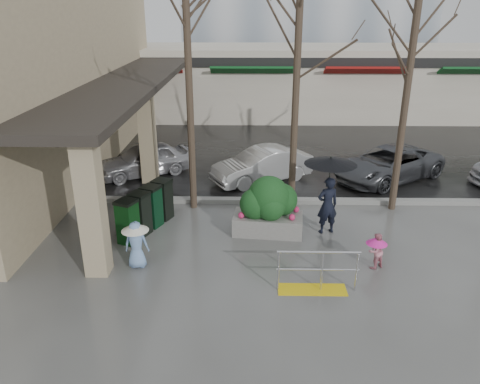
{
  "coord_description": "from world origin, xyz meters",
  "views": [
    {
      "loc": [
        -0.21,
        -10.54,
        6.17
      ],
      "look_at": [
        -0.44,
        1.7,
        1.3
      ],
      "focal_mm": 35.0,
      "sensor_mm": 36.0,
      "label": 1
    }
  ],
  "objects_px": {
    "tree_midwest": "(298,41)",
    "car_a": "(145,159)",
    "planter": "(269,206)",
    "child_pink": "(376,248)",
    "woman": "(329,185)",
    "tree_mideast": "(412,55)",
    "child_blue": "(136,241)",
    "car_c": "(388,164)",
    "tree_west": "(188,46)",
    "news_boxes": "(146,210)",
    "car_b": "(262,165)",
    "handrail": "(315,276)"
  },
  "relations": [
    {
      "from": "child_pink",
      "to": "planter",
      "type": "bearing_deg",
      "value": -66.6
    },
    {
      "from": "tree_midwest",
      "to": "tree_mideast",
      "type": "xyz_separation_m",
      "value": [
        3.3,
        -0.0,
        -0.37
      ]
    },
    {
      "from": "handrail",
      "to": "tree_west",
      "type": "height_order",
      "value": "tree_west"
    },
    {
      "from": "child_blue",
      "to": "car_b",
      "type": "distance_m",
      "value": 7.12
    },
    {
      "from": "car_c",
      "to": "planter",
      "type": "bearing_deg",
      "value": -80.05
    },
    {
      "from": "car_b",
      "to": "child_blue",
      "type": "bearing_deg",
      "value": -57.18
    },
    {
      "from": "planter",
      "to": "car_a",
      "type": "relative_size",
      "value": 0.56
    },
    {
      "from": "handrail",
      "to": "child_pink",
      "type": "distance_m",
      "value": 1.96
    },
    {
      "from": "handrail",
      "to": "child_pink",
      "type": "relative_size",
      "value": 2.0
    },
    {
      "from": "car_a",
      "to": "tree_west",
      "type": "bearing_deg",
      "value": 6.07
    },
    {
      "from": "tree_west",
      "to": "planter",
      "type": "distance_m",
      "value": 5.2
    },
    {
      "from": "tree_mideast",
      "to": "planter",
      "type": "relative_size",
      "value": 3.13
    },
    {
      "from": "handrail",
      "to": "car_b",
      "type": "bearing_deg",
      "value": 98.29
    },
    {
      "from": "tree_west",
      "to": "child_pink",
      "type": "bearing_deg",
      "value": -36.84
    },
    {
      "from": "child_pink",
      "to": "car_c",
      "type": "xyz_separation_m",
      "value": [
        2.08,
        6.51,
        0.08
      ]
    },
    {
      "from": "tree_mideast",
      "to": "car_c",
      "type": "distance_m",
      "value": 5.09
    },
    {
      "from": "handrail",
      "to": "woman",
      "type": "distance_m",
      "value": 3.3
    },
    {
      "from": "tree_mideast",
      "to": "news_boxes",
      "type": "bearing_deg",
      "value": -167.59
    },
    {
      "from": "planter",
      "to": "child_pink",
      "type": "bearing_deg",
      "value": -36.61
    },
    {
      "from": "child_blue",
      "to": "car_a",
      "type": "xyz_separation_m",
      "value": [
        -1.25,
        6.95,
        -0.1
      ]
    },
    {
      "from": "car_a",
      "to": "car_c",
      "type": "height_order",
      "value": "same"
    },
    {
      "from": "car_a",
      "to": "child_pink",
      "type": "bearing_deg",
      "value": 16.89
    },
    {
      "from": "woman",
      "to": "car_c",
      "type": "relative_size",
      "value": 0.51
    },
    {
      "from": "child_pink",
      "to": "tree_west",
      "type": "bearing_deg",
      "value": -66.83
    },
    {
      "from": "tree_mideast",
      "to": "child_pink",
      "type": "xyz_separation_m",
      "value": [
        -1.5,
        -3.75,
        -4.31
      ]
    },
    {
      "from": "child_blue",
      "to": "car_c",
      "type": "xyz_separation_m",
      "value": [
        8.08,
        6.58,
        -0.1
      ]
    },
    {
      "from": "woman",
      "to": "car_a",
      "type": "bearing_deg",
      "value": -53.31
    },
    {
      "from": "tree_mideast",
      "to": "child_blue",
      "type": "distance_m",
      "value": 9.37
    },
    {
      "from": "handrail",
      "to": "tree_mideast",
      "type": "height_order",
      "value": "tree_mideast"
    },
    {
      "from": "car_b",
      "to": "child_pink",
      "type": "bearing_deg",
      "value": -6.22
    },
    {
      "from": "woman",
      "to": "news_boxes",
      "type": "distance_m",
      "value": 5.33
    },
    {
      "from": "news_boxes",
      "to": "car_c",
      "type": "distance_m",
      "value": 9.4
    },
    {
      "from": "tree_mideast",
      "to": "news_boxes",
      "type": "distance_m",
      "value": 8.94
    },
    {
      "from": "child_blue",
      "to": "planter",
      "type": "distance_m",
      "value": 3.93
    },
    {
      "from": "tree_midwest",
      "to": "planter",
      "type": "xyz_separation_m",
      "value": [
        -0.82,
        -1.8,
        -4.41
      ]
    },
    {
      "from": "woman",
      "to": "planter",
      "type": "distance_m",
      "value": 1.81
    },
    {
      "from": "car_b",
      "to": "handrail",
      "type": "bearing_deg",
      "value": -21.32
    },
    {
      "from": "car_b",
      "to": "woman",
      "type": "bearing_deg",
      "value": -7.11
    },
    {
      "from": "child_blue",
      "to": "handrail",
      "type": "bearing_deg",
      "value": 166.56
    },
    {
      "from": "tree_mideast",
      "to": "planter",
      "type": "height_order",
      "value": "tree_mideast"
    },
    {
      "from": "woman",
      "to": "car_b",
      "type": "relative_size",
      "value": 0.61
    },
    {
      "from": "tree_midwest",
      "to": "tree_mideast",
      "type": "distance_m",
      "value": 3.32
    },
    {
      "from": "woman",
      "to": "car_c",
      "type": "xyz_separation_m",
      "value": [
        3.01,
        4.54,
        -0.86
      ]
    },
    {
      "from": "tree_west",
      "to": "news_boxes",
      "type": "height_order",
      "value": "tree_west"
    },
    {
      "from": "tree_west",
      "to": "child_blue",
      "type": "bearing_deg",
      "value": -104.71
    },
    {
      "from": "tree_west",
      "to": "planter",
      "type": "xyz_separation_m",
      "value": [
        2.38,
        -1.8,
        -4.26
      ]
    },
    {
      "from": "tree_mideast",
      "to": "planter",
      "type": "bearing_deg",
      "value": -156.39
    },
    {
      "from": "news_boxes",
      "to": "child_pink",
      "type": "bearing_deg",
      "value": 4.63
    },
    {
      "from": "tree_midwest",
      "to": "car_a",
      "type": "xyz_separation_m",
      "value": [
        -5.45,
        3.14,
        -4.6
      ]
    },
    {
      "from": "tree_west",
      "to": "car_c",
      "type": "distance_m",
      "value": 8.81
    }
  ]
}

